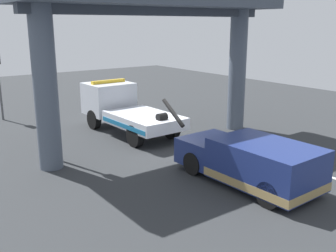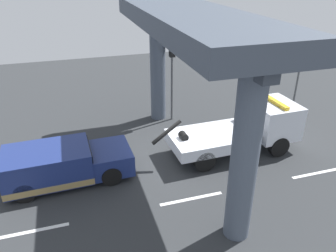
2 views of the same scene
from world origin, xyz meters
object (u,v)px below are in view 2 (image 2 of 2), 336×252
object	(u,v)px
tow_truck_white	(247,128)
traffic_light_near	(172,64)
towed_van_green	(63,165)
traffic_light_far	(302,59)

from	to	relation	value
tow_truck_white	traffic_light_near	xyz separation A→B (m)	(-2.40, 4.42, 2.18)
towed_van_green	traffic_light_far	xyz separation A→B (m)	(14.77, 4.45, 2.19)
towed_van_green	traffic_light_near	size ratio (longest dim) A/B	1.13
tow_truck_white	towed_van_green	bearing A→B (deg)	-179.82
traffic_light_near	traffic_light_far	bearing A→B (deg)	0.00
tow_truck_white	traffic_light_far	distance (m)	7.74
tow_truck_white	traffic_light_far	size ratio (longest dim) A/B	1.79
towed_van_green	traffic_light_far	world-z (taller)	traffic_light_far
tow_truck_white	traffic_light_far	world-z (taller)	traffic_light_far
towed_van_green	traffic_light_far	size ratio (longest dim) A/B	1.29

